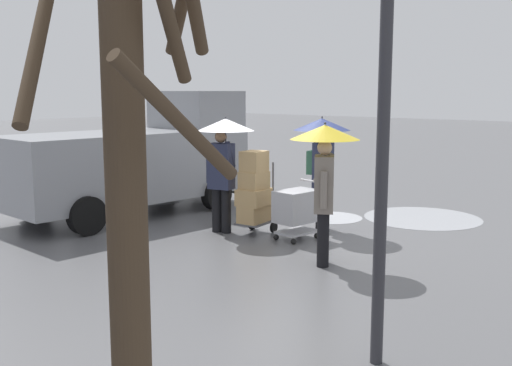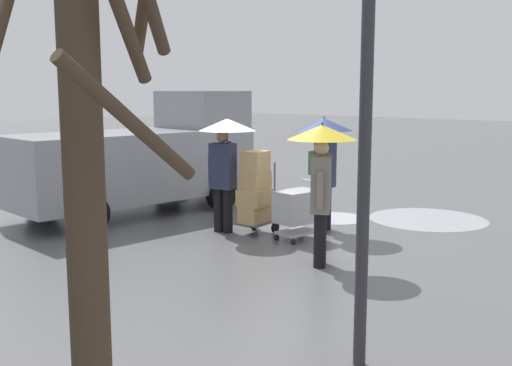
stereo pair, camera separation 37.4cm
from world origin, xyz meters
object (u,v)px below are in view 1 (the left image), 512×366
Objects in this scene: bare_tree_near at (130,188)px; street_lamp at (384,117)px; cargo_van_parked_right at (138,158)px; pedestrian_black_side at (324,160)px; hand_dolly_boxes at (254,191)px; pedestrian_pink_side at (224,148)px; shopping_cart_vendor at (297,208)px; pedestrian_white_side at (322,147)px.

street_lamp is at bearing -90.96° from bare_tree_near.
bare_tree_near is (-7.50, 6.01, 0.88)m from cargo_van_parked_right.
pedestrian_black_side is 0.56× the size of street_lamp.
bare_tree_near reaches higher than cargo_van_parked_right.
cargo_van_parked_right is 3.54× the size of hand_dolly_boxes.
street_lamp is at bearing 133.04° from pedestrian_black_side.
pedestrian_pink_side is (0.50, 0.27, 0.79)m from hand_dolly_boxes.
pedestrian_white_side reaches higher than shopping_cart_vendor.
shopping_cart_vendor is at bearing -38.48° from pedestrian_black_side.
hand_dolly_boxes is at bearing -36.81° from street_lamp.
pedestrian_pink_side is 0.55× the size of bare_tree_near.
pedestrian_pink_side is at bearing -50.44° from bare_tree_near.
pedestrian_black_side is at bearing -46.96° from street_lamp.
cargo_van_parked_right is 3.19m from hand_dolly_boxes.
pedestrian_pink_side is (-2.66, 0.16, 0.41)m from cargo_van_parked_right.
pedestrian_black_side is at bearing 141.52° from shopping_cart_vendor.
pedestrian_black_side is at bearing 172.64° from cargo_van_parked_right.
cargo_van_parked_right reaches higher than pedestrian_black_side.
shopping_cart_vendor is at bearing -167.56° from hand_dolly_boxes.
cargo_van_parked_right is 4.05m from shopping_cart_vendor.
pedestrian_pink_side is at bearing 28.21° from hand_dolly_boxes.
shopping_cart_vendor is 1.32m from pedestrian_white_side.
pedestrian_white_side is 5.69m from street_lamp.
cargo_van_parked_right is 4.11m from pedestrian_white_side.
shopping_cart_vendor is at bearing -175.74° from cargo_van_parked_right.
street_lamp is (-7.54, 3.17, 1.19)m from cargo_van_parked_right.
shopping_cart_vendor is at bearing -44.30° from street_lamp.
pedestrian_white_side is 0.56× the size of street_lamp.
pedestrian_pink_side is 1.82m from pedestrian_white_side.
cargo_van_parked_right is at bearing -38.73° from bare_tree_near.
cargo_van_parked_right is at bearing -7.36° from pedestrian_black_side.
street_lamp reaches higher than pedestrian_white_side.
street_lamp reaches higher than pedestrian_pink_side.
cargo_van_parked_right is 8.27m from street_lamp.
bare_tree_near is (-4.84, 5.85, 0.47)m from pedestrian_pink_side.
bare_tree_near is at bearing 113.13° from pedestrian_black_side.
hand_dolly_boxes is 0.97m from pedestrian_pink_side.
hand_dolly_boxes is 0.71× the size of pedestrian_black_side.
hand_dolly_boxes is 0.40× the size of street_lamp.
shopping_cart_vendor is 0.26× the size of street_lamp.
hand_dolly_boxes reaches higher than shopping_cart_vendor.
hand_dolly_boxes is (0.83, 0.18, 0.23)m from shopping_cart_vendor.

